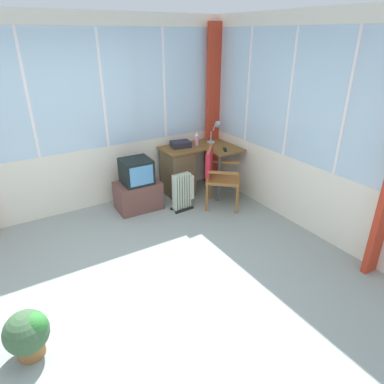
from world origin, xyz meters
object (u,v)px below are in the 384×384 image
paper_tray (181,144)px  spray_bottle (197,139)px  wooden_armchair (216,170)px  tv_on_stand (138,187)px  potted_plant (28,333)px  desk (180,170)px  desk_lamp (217,129)px  tv_remote (225,150)px  space_heater (183,191)px

paper_tray → spray_bottle: bearing=-15.4°
wooden_armchair → tv_on_stand: bearing=153.9°
potted_plant → desk: bearing=38.6°
desk → spray_bottle: size_ratio=5.22×
desk_lamp → wooden_armchair: 0.87m
paper_tray → tv_on_stand: 1.01m
tv_remote → tv_on_stand: 1.46m
wooden_armchair → space_heater: (-0.48, 0.14, -0.28)m
paper_tray → tv_on_stand: bearing=-166.3°
desk → wooden_armchair: size_ratio=1.26×
spray_bottle → tv_on_stand: size_ratio=0.28×
desk → paper_tray: size_ratio=3.76×
desk_lamp → space_heater: desk_lamp is taller
desk → space_heater: size_ratio=1.98×
desk → tv_remote: size_ratio=7.52×
potted_plant → spray_bottle: bearing=35.5°
tv_on_stand → potted_plant: tv_on_stand is taller
spray_bottle → space_heater: (-0.55, -0.51, -0.58)m
desk → paper_tray: bearing=54.0°
desk_lamp → potted_plant: size_ratio=0.86×
spray_bottle → potted_plant: (-2.91, -2.08, -0.63)m
wooden_armchair → potted_plant: (-2.83, -1.43, -0.33)m
spray_bottle → space_heater: spray_bottle is taller
tv_remote → spray_bottle: 0.51m
spray_bottle → tv_remote: bearing=-61.4°
paper_tray → wooden_armchair: bearing=-76.1°
potted_plant → tv_remote: bearing=27.5°
spray_bottle → paper_tray: (-0.26, 0.07, -0.06)m
potted_plant → paper_tray: bearing=39.0°
desk → paper_tray: 0.41m
desk → tv_on_stand: bearing=-170.5°
desk_lamp → paper_tray: 0.66m
tv_remote → wooden_armchair: wooden_armchair is taller
tv_remote → tv_on_stand: size_ratio=0.19×
wooden_armchair → potted_plant: wooden_armchair is taller
paper_tray → wooden_armchair: (0.18, -0.72, -0.24)m
desk → tv_on_stand: (-0.81, -0.14, -0.07)m
desk_lamp → tv_on_stand: 1.63m
spray_bottle → space_heater: size_ratio=0.38×
paper_tray → space_heater: 0.84m
wooden_armchair → desk: bearing=109.8°
tv_remote → tv_on_stand: tv_remote is taller
tv_remote → paper_tray: size_ratio=0.50×
spray_bottle → paper_tray: bearing=164.6°
desk_lamp → tv_remote: (-0.12, -0.40, -0.23)m
space_heater → potted_plant: space_heater is taller
desk → tv_remote: bearing=-38.3°
desk_lamp → wooden_armchair: desk_lamp is taller
desk_lamp → spray_bottle: 0.39m
desk_lamp → tv_on_stand: desk_lamp is taller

